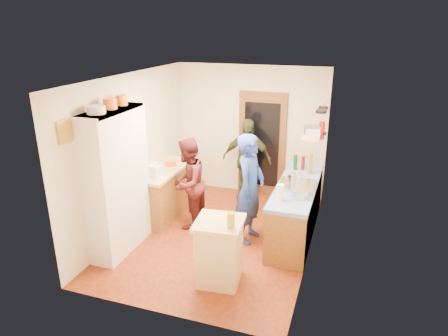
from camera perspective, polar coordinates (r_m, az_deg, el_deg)
The scene contains 44 objects.
floor at distance 6.75m, azimuth -0.92°, elevation -9.71°, with size 3.00×4.00×0.02m, color #80330D.
ceiling at distance 5.91m, azimuth -1.06°, elevation 12.97°, with size 3.00×4.00×0.02m, color silver.
wall_back at distance 8.05m, azimuth 3.81°, elevation 5.29°, with size 3.00×0.02×2.60m, color silver.
wall_front at distance 4.51m, azimuth -9.61°, elevation -7.06°, with size 3.00×0.02×2.60m, color silver.
wall_left at distance 6.83m, azimuth -13.02°, elevation 2.16°, with size 0.02×4.00×2.60m, color silver.
wall_right at distance 5.90m, azimuth 12.97°, elevation -0.67°, with size 0.02×4.00×2.60m, color silver.
door_frame at distance 8.02m, azimuth 5.43°, elevation 3.34°, with size 0.95×0.06×2.10m, color brown.
door_glass at distance 7.99m, azimuth 5.37°, elevation 3.27°, with size 0.70×0.02×1.70m, color black.
hutch_body at distance 6.16m, azimuth -15.00°, elevation -1.97°, with size 0.40×1.20×2.20m, color white.
hutch_top_shelf at distance 5.86m, azimuth -15.94°, elevation 7.89°, with size 0.40×1.14×0.04m, color white.
plate_stack at distance 5.59m, azimuth -17.82°, elevation 7.91°, with size 0.25×0.25×0.10m, color white.
orange_pot_a at distance 5.85m, azimuth -15.96°, elevation 8.84°, with size 0.19×0.19×0.15m, color orange.
orange_pot_b at distance 6.09m, azimuth -14.42°, elevation 9.38°, with size 0.17×0.17×0.15m, color orange.
left_counter_base at distance 7.36m, azimuth -8.62°, elevation -3.53°, with size 0.60×1.40×0.85m, color #9F6627.
left_counter_top at distance 7.19m, azimuth -8.81°, elevation -0.24°, with size 0.64×1.44×0.05m, color #D8BE84.
toaster at distance 6.81m, azimuth -9.95°, elevation -0.39°, with size 0.26×0.17×0.19m, color white.
kettle at distance 7.02m, azimuth -9.90°, elevation 0.13°, with size 0.15×0.15×0.16m, color white.
orange_bowl at distance 7.30m, azimuth -7.59°, elevation 0.69°, with size 0.20×0.20×0.09m, color orange.
chopping_board at distance 7.62m, azimuth -6.89°, elevation 1.31°, with size 0.30×0.22×0.03m, color #D8BE84.
right_counter_base at distance 6.73m, azimuth 10.24°, elevation -5.99°, with size 0.60×2.20×0.84m, color #9F6627.
right_counter_top at distance 6.55m, azimuth 10.48°, elevation -2.44°, with size 0.62×2.22×0.06m, color blue.
hob at distance 6.42m, azimuth 10.35°, elevation -2.40°, with size 0.55×0.58×0.04m, color silver.
pot_on_hob at distance 6.46m, azimuth 10.05°, elevation -1.40°, with size 0.22×0.22×0.14m, color silver.
bottle_a at distance 7.11m, azimuth 10.15°, elevation 0.81°, with size 0.07×0.07×0.27m, color #143F14.
bottle_b at distance 7.14m, azimuth 11.22°, elevation 0.71°, with size 0.06×0.06×0.25m, color #591419.
bottle_c at distance 6.97m, azimuth 12.15°, elevation 0.66°, with size 0.09×0.09×0.36m, color olive.
paper_towel at distance 5.85m, azimuth 8.05°, elevation -3.47°, with size 0.11×0.11×0.24m, color white.
mixing_bowl at distance 6.04m, azimuth 10.73°, elevation -3.58°, with size 0.28×0.28×0.11m, color silver.
island_base at distance 5.47m, azimuth -0.67°, elevation -12.06°, with size 0.55×0.55×0.86m, color #D8BE84.
island_top at distance 5.24m, azimuth -0.69°, elevation -7.83°, with size 0.62×0.62×0.05m, color #D8BE84.
cutting_board at distance 5.29m, azimuth -1.09°, elevation -7.43°, with size 0.35×0.28×0.02m, color white.
oil_jar at distance 5.04m, azimuth 0.99°, elevation -7.40°, with size 0.10×0.10×0.20m, color #AD9E2D.
pan_rail at distance 7.18m, azimuth 14.39°, elevation 9.08°, with size 0.02×0.02×0.65m, color silver.
pan_hang_a at distance 7.04m, azimuth 13.69°, elevation 7.85°, with size 0.18×0.18×0.05m, color black.
pan_hang_b at distance 7.24m, azimuth 13.83°, elevation 7.99°, with size 0.16×0.16×0.05m, color black.
pan_hang_c at distance 7.43m, azimuth 13.99°, elevation 8.36°, with size 0.17×0.17×0.05m, color black.
wall_shelf at distance 6.22m, azimuth 12.43°, elevation 4.31°, with size 0.26×0.42×0.03m, color #D8BE84.
radio at distance 6.20m, azimuth 12.49°, elevation 5.11°, with size 0.22×0.30×0.15m, color silver.
ext_bracket at distance 7.48m, azimuth 14.19°, elevation 4.79°, with size 0.06×0.10×0.04m, color black.
fire_extinguisher at distance 7.47m, azimuth 13.77°, elevation 5.20°, with size 0.11×0.11×0.32m, color red.
picture_frame at distance 5.41m, azimuth -21.80°, elevation 4.87°, with size 0.03×0.25×0.30m, color gold.
person_hob at distance 6.25m, azimuth 3.93°, elevation -3.10°, with size 0.65×0.42×1.77m, color navy.
person_left at distance 6.80m, azimuth -4.81°, elevation -2.09°, with size 0.76×0.59×1.56m, color #4A1A1C.
person_back at distance 7.81m, azimuth 3.34°, elevation 1.19°, with size 0.96×0.40×1.64m, color #323B21.
Camera 1 is at (1.97, -5.53, 3.32)m, focal length 32.00 mm.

